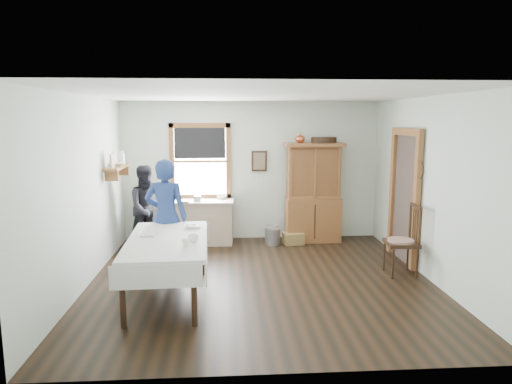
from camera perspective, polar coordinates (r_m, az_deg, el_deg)
room at (r=6.53m, az=0.66°, el=0.16°), size 5.01×5.01×2.70m
window at (r=8.94m, az=-6.99°, el=4.36°), size 1.18×0.07×1.48m
doorway at (r=7.95m, az=18.11°, el=-0.05°), size 0.09×1.14×2.22m
wall_shelf at (r=8.22m, az=-16.93°, el=3.18°), size 0.24×1.00×0.44m
framed_picture at (r=8.95m, az=0.41°, el=3.88°), size 0.30×0.04×0.40m
rug_beater at (r=7.37m, az=19.86°, el=3.55°), size 0.01×0.27×0.27m
work_counter at (r=8.82m, az=-7.56°, el=-3.72°), size 1.49×0.63×0.84m
china_hutch at (r=8.90m, az=7.14°, el=-0.07°), size 1.13×0.55×1.91m
dining_table at (r=6.26m, az=-10.94°, el=-9.33°), size 1.15×2.07×0.81m
spindle_chair at (r=7.31m, az=17.73°, el=-5.71°), size 0.54×0.54×1.10m
pail at (r=8.72m, az=2.09°, el=-5.55°), size 0.34×0.34×0.32m
wicker_basket at (r=8.78m, az=4.68°, el=-5.81°), size 0.41×0.32×0.22m
woman_blue at (r=7.12m, az=-11.15°, el=-3.57°), size 0.66×0.48×1.65m
figure_dark at (r=8.49m, az=-13.36°, el=-2.33°), size 0.87×0.82×1.43m
table_cup_a at (r=5.91m, az=-7.84°, el=-5.73°), size 0.13×0.13×0.10m
table_cup_b at (r=5.73m, az=-8.80°, el=-6.28°), size 0.13×0.13×0.09m
table_bowl at (r=6.65m, az=-8.20°, el=-4.30°), size 0.20×0.20×0.05m
counter_book at (r=8.64m, az=-9.64°, el=-1.15°), size 0.17×0.23×0.02m
counter_bowl at (r=8.85m, az=-4.26°, el=-0.66°), size 0.22×0.22×0.06m
shelf_bowl at (r=8.23m, az=-16.92°, el=3.36°), size 0.22×0.22×0.05m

